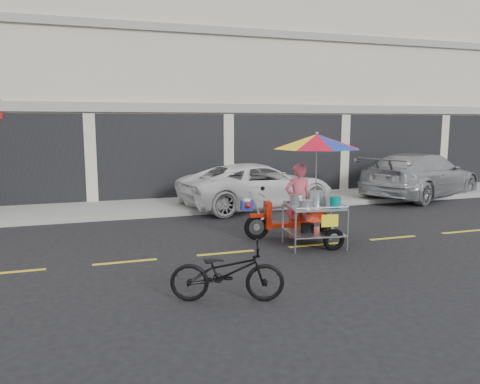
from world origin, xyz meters
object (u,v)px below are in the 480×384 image
object	(u,v)px
white_pickup	(258,185)
food_vendor_rig	(309,173)
silver_pickup	(421,175)
near_bicycle	(227,272)

from	to	relation	value
white_pickup	food_vendor_rig	distance (m)	4.56
white_pickup	silver_pickup	size ratio (longest dim) A/B	0.91
white_pickup	near_bicycle	distance (m)	7.81
near_bicycle	white_pickup	bearing A→B (deg)	-5.65
white_pickup	food_vendor_rig	size ratio (longest dim) A/B	2.01
food_vendor_rig	near_bicycle	bearing A→B (deg)	-127.27
silver_pickup	food_vendor_rig	bearing A→B (deg)	100.84
silver_pickup	food_vendor_rig	distance (m)	7.99
silver_pickup	near_bicycle	world-z (taller)	silver_pickup
silver_pickup	near_bicycle	distance (m)	11.69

